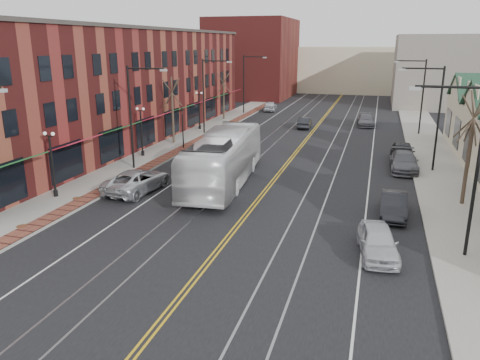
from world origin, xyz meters
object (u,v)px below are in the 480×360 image
Objects in this scene: parked_suv at (137,181)px; parked_car_d at (402,152)px; parked_car_c at (404,162)px; parked_car_b at (393,205)px; transit_bus at (224,159)px; parked_car_a at (378,242)px.

parked_car_d is at bearing -136.07° from parked_suv.
parked_suv is 20.75m from parked_car_c.
parked_suv is at bearing -179.43° from parked_car_b.
parked_car_b is 0.82× the size of parked_car_c.
parked_car_b is (11.60, -3.50, -1.18)m from transit_bus.
parked_car_a is at bearing -97.14° from parked_car_c.
parked_car_d reaches higher than parked_car_c.
parked_car_d reaches higher than parked_suv.
parked_car_d reaches higher than parked_car_b.
parked_car_c is (12.58, 7.43, -1.13)m from transit_bus.
parked_car_b is at bearing 158.24° from transit_bus.
parked_car_a is 0.90× the size of parked_car_d.
transit_bus is at bearing 131.61° from parked_car_a.
parked_car_b is at bearing -174.82° from parked_suv.
transit_bus is 2.41× the size of parked_suv.
transit_bus is 2.61× the size of parked_car_c.
parked_suv is at bearing -142.21° from parked_car_d.
parked_car_b is at bearing -96.12° from parked_car_c.
parked_car_a is 19.96m from parked_car_d.
parked_car_c is 1.09× the size of parked_car_d.
transit_bus is 14.65m from parked_car_c.
parked_car_b is 10.98m from parked_car_c.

